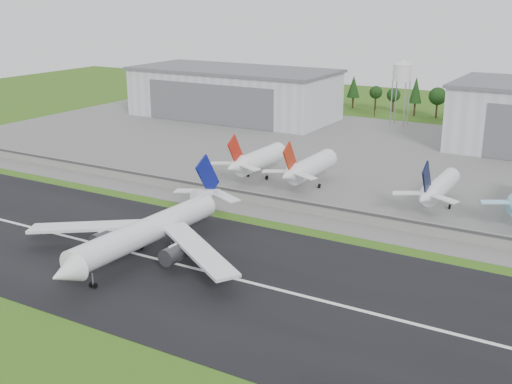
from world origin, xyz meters
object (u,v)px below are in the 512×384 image
Objects in this scene: main_airliner at (145,237)px; parked_jet_navy at (437,188)px; parked_jet_red_a at (255,160)px; parked_jet_red_b at (307,168)px.

main_airliner is 1.89× the size of parked_jet_navy.
parked_jet_red_a is at bearing 179.92° from parked_jet_navy.
parked_jet_red_a is 18.32m from parked_jet_red_b.
parked_jet_red_a is at bearing -78.28° from main_airliner.
main_airliner is 67.92m from parked_jet_red_a.
main_airliner is at bearing -80.75° from parked_jet_red_a.
parked_jet_red_b reaches higher than parked_jet_navy.
parked_jet_red_a is 1.00× the size of parked_jet_red_b.
main_airliner is 67.44m from parked_jet_red_b.
parked_jet_red_b is 39.32m from parked_jet_navy.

